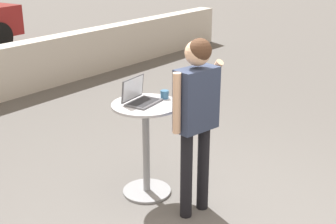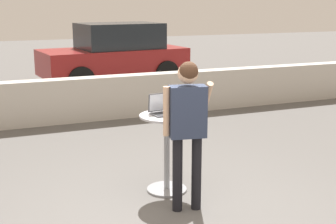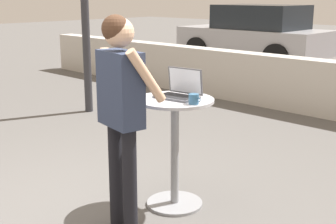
{
  "view_description": "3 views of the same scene",
  "coord_description": "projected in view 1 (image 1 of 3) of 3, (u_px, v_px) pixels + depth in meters",
  "views": [
    {
      "loc": [
        -2.92,
        -1.85,
        2.42
      ],
      "look_at": [
        0.09,
        0.52,
        1.01
      ],
      "focal_mm": 50.0,
      "sensor_mm": 36.0,
      "label": 1
    },
    {
      "loc": [
        -1.76,
        -4.07,
        2.27
      ],
      "look_at": [
        0.06,
        0.42,
        1.12
      ],
      "focal_mm": 50.0,
      "sensor_mm": 36.0,
      "label": 2
    },
    {
      "loc": [
        2.85,
        -1.85,
        1.8
      ],
      "look_at": [
        0.46,
        0.63,
        0.93
      ],
      "focal_mm": 50.0,
      "sensor_mm": 36.0,
      "label": 3
    }
  ],
  "objects": [
    {
      "name": "coffee_mug",
      "position": [
        165.0,
        94.0,
        4.59
      ],
      "size": [
        0.11,
        0.08,
        0.08
      ],
      "color": "#336084",
      "rests_on": "cafe_table"
    },
    {
      "name": "laptop",
      "position": [
        140.0,
        97.0,
        4.47
      ],
      "size": [
        0.37,
        0.3,
        0.24
      ],
      "color": "#515156",
      "rests_on": "cafe_table"
    },
    {
      "name": "standing_person",
      "position": [
        196.0,
        107.0,
        4.08
      ],
      "size": [
        0.57,
        0.33,
        1.66
      ],
      "color": "black",
      "rests_on": "ground_plane"
    },
    {
      "name": "cafe_table",
      "position": [
        146.0,
        140.0,
        4.58
      ],
      "size": [
        0.65,
        0.65,
        0.96
      ],
      "color": "gray",
      "rests_on": "ground_plane"
    }
  ]
}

